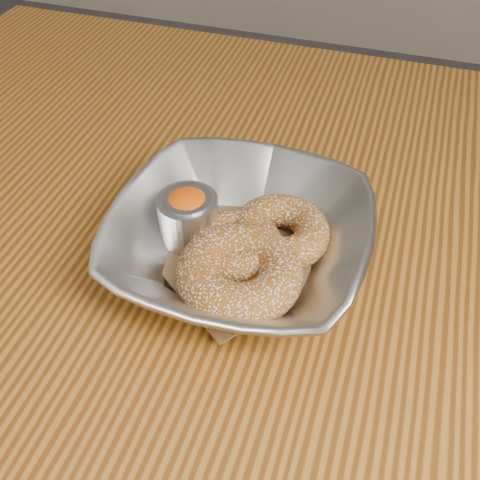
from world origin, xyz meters
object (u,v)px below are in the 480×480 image
(table, at_px, (296,294))
(serving_bowl, at_px, (240,241))
(ramekin, at_px, (188,216))
(donut_extra, at_px, (237,246))
(donut_front, at_px, (240,273))
(donut_back, at_px, (280,232))

(table, height_order, serving_bowl, serving_bowl)
(serving_bowl, distance_m, ramekin, 0.06)
(donut_extra, height_order, ramekin, ramekin)
(donut_front, bearing_deg, serving_bowl, 107.11)
(table, distance_m, donut_extra, 0.15)
(donut_back, distance_m, donut_front, 0.07)
(table, relative_size, donut_front, 10.75)
(serving_bowl, bearing_deg, donut_back, 38.24)
(donut_extra, relative_size, ramekin, 1.51)
(serving_bowl, xyz_separation_m, donut_extra, (-0.00, -0.00, -0.00))
(donut_front, bearing_deg, donut_back, 72.77)
(donut_back, height_order, donut_extra, donut_back)
(serving_bowl, relative_size, donut_front, 2.14)
(donut_back, relative_size, donut_extra, 1.08)
(donut_front, bearing_deg, ramekin, 143.69)
(donut_back, relative_size, donut_front, 0.84)
(donut_front, distance_m, donut_extra, 0.04)
(serving_bowl, bearing_deg, ramekin, 169.49)
(donut_front, distance_m, ramekin, 0.08)
(table, xyz_separation_m, ramekin, (-0.10, -0.05, 0.14))
(ramekin, bearing_deg, serving_bowl, -10.51)
(donut_back, bearing_deg, ramekin, -170.23)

